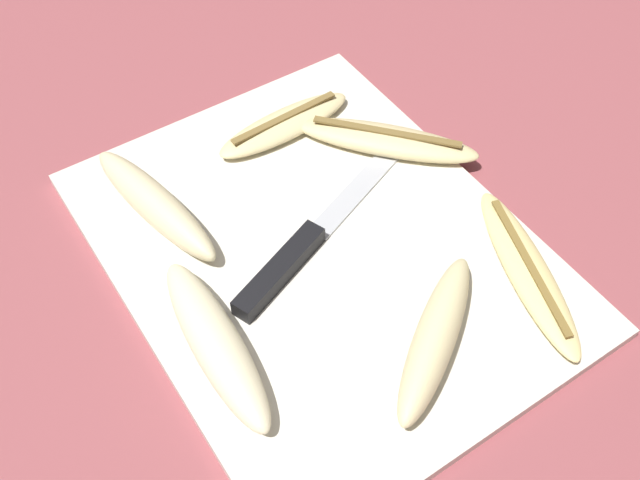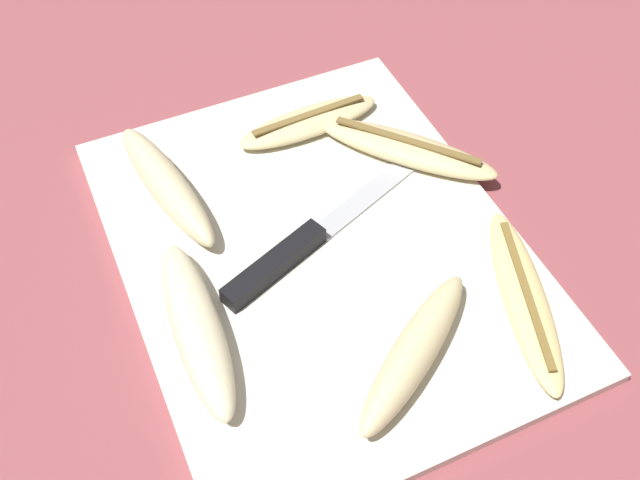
{
  "view_description": "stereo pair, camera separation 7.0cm",
  "coord_description": "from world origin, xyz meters",
  "px_view_note": "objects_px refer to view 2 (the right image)",
  "views": [
    {
      "loc": [
        0.36,
        -0.24,
        0.57
      ],
      "look_at": [
        0.0,
        0.0,
        0.02
      ],
      "focal_mm": 42.0,
      "sensor_mm": 36.0,
      "label": 1
    },
    {
      "loc": [
        0.4,
        -0.18,
        0.57
      ],
      "look_at": [
        0.0,
        0.0,
        0.02
      ],
      "focal_mm": 42.0,
      "sensor_mm": 36.0,
      "label": 2
    }
  ],
  "objects_px": {
    "knife": "(293,251)",
    "banana_golden_short": "(524,298)",
    "banana_soft_right": "(414,352)",
    "banana_ripe_center": "(309,122)",
    "banana_bright_far": "(197,327)",
    "banana_mellow_near": "(406,149)",
    "banana_cream_curved": "(166,185)"
  },
  "relations": [
    {
      "from": "banana_soft_right",
      "to": "banana_mellow_near",
      "type": "distance_m",
      "value": 0.24
    },
    {
      "from": "banana_soft_right",
      "to": "banana_ripe_center",
      "type": "distance_m",
      "value": 0.3
    },
    {
      "from": "banana_cream_curved",
      "to": "banana_golden_short",
      "type": "xyz_separation_m",
      "value": [
        0.25,
        0.25,
        -0.01
      ]
    },
    {
      "from": "banana_bright_far",
      "to": "knife",
      "type": "bearing_deg",
      "value": 113.82
    },
    {
      "from": "knife",
      "to": "banana_mellow_near",
      "type": "xyz_separation_m",
      "value": [
        -0.07,
        0.16,
        0.0
      ]
    },
    {
      "from": "banana_bright_far",
      "to": "banana_mellow_near",
      "type": "distance_m",
      "value": 0.29
    },
    {
      "from": "banana_bright_far",
      "to": "banana_mellow_near",
      "type": "bearing_deg",
      "value": 114.22
    },
    {
      "from": "banana_ripe_center",
      "to": "banana_soft_right",
      "type": "bearing_deg",
      "value": -6.9
    },
    {
      "from": "banana_mellow_near",
      "to": "banana_golden_short",
      "type": "xyz_separation_m",
      "value": [
        0.2,
        0.01,
        -0.0
      ]
    },
    {
      "from": "banana_golden_short",
      "to": "banana_ripe_center",
      "type": "bearing_deg",
      "value": -163.97
    },
    {
      "from": "banana_ripe_center",
      "to": "banana_mellow_near",
      "type": "height_order",
      "value": "banana_mellow_near"
    },
    {
      "from": "knife",
      "to": "banana_mellow_near",
      "type": "height_order",
      "value": "banana_mellow_near"
    },
    {
      "from": "banana_soft_right",
      "to": "banana_golden_short",
      "type": "bearing_deg",
      "value": 95.67
    },
    {
      "from": "banana_ripe_center",
      "to": "banana_golden_short",
      "type": "relative_size",
      "value": 0.82
    },
    {
      "from": "banana_soft_right",
      "to": "banana_bright_far",
      "type": "height_order",
      "value": "same"
    },
    {
      "from": "banana_ripe_center",
      "to": "banana_mellow_near",
      "type": "bearing_deg",
      "value": 42.98
    },
    {
      "from": "banana_ripe_center",
      "to": "banana_golden_short",
      "type": "xyz_separation_m",
      "value": [
        0.28,
        0.08,
        -0.0
      ]
    },
    {
      "from": "knife",
      "to": "banana_bright_far",
      "type": "height_order",
      "value": "banana_bright_far"
    },
    {
      "from": "banana_golden_short",
      "to": "banana_soft_right",
      "type": "bearing_deg",
      "value": -84.33
    },
    {
      "from": "knife",
      "to": "banana_bright_far",
      "type": "distance_m",
      "value": 0.12
    },
    {
      "from": "knife",
      "to": "banana_soft_right",
      "type": "relative_size",
      "value": 1.49
    },
    {
      "from": "banana_soft_right",
      "to": "banana_mellow_near",
      "type": "height_order",
      "value": "banana_soft_right"
    },
    {
      "from": "knife",
      "to": "banana_cream_curved",
      "type": "relative_size",
      "value": 1.3
    },
    {
      "from": "banana_ripe_center",
      "to": "banana_bright_far",
      "type": "xyz_separation_m",
      "value": [
        0.2,
        -0.19,
        0.01
      ]
    },
    {
      "from": "banana_cream_curved",
      "to": "banana_bright_far",
      "type": "xyz_separation_m",
      "value": [
        0.17,
        -0.02,
        -0.0
      ]
    },
    {
      "from": "banana_ripe_center",
      "to": "banana_mellow_near",
      "type": "relative_size",
      "value": 0.93
    },
    {
      "from": "knife",
      "to": "banana_golden_short",
      "type": "xyz_separation_m",
      "value": [
        0.13,
        0.17,
        0.0
      ]
    },
    {
      "from": "banana_cream_curved",
      "to": "banana_bright_far",
      "type": "height_order",
      "value": "banana_cream_curved"
    },
    {
      "from": "knife",
      "to": "banana_golden_short",
      "type": "height_order",
      "value": "same"
    },
    {
      "from": "banana_soft_right",
      "to": "banana_ripe_center",
      "type": "height_order",
      "value": "banana_soft_right"
    },
    {
      "from": "banana_ripe_center",
      "to": "banana_bright_far",
      "type": "relative_size",
      "value": 0.87
    },
    {
      "from": "banana_cream_curved",
      "to": "banana_soft_right",
      "type": "xyz_separation_m",
      "value": [
        0.26,
        0.13,
        -0.0
      ]
    }
  ]
}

